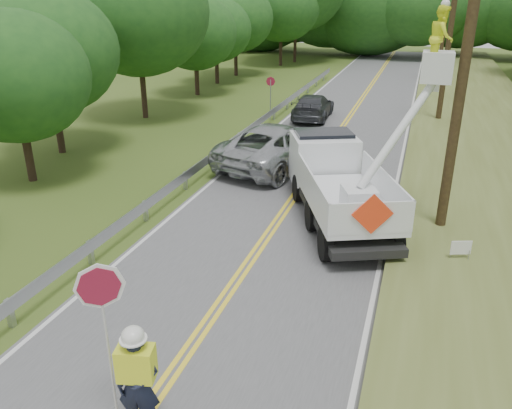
% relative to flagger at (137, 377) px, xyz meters
% --- Properties ---
extents(ground, '(140.00, 140.00, 0.00)m').
position_rel_flagger_xyz_m(ground, '(-0.15, 0.71, -1.15)').
color(ground, '#365017').
rests_on(ground, ground).
extents(road, '(7.20, 96.00, 0.03)m').
position_rel_flagger_xyz_m(road, '(-0.15, 14.71, -1.14)').
color(road, '#555558').
rests_on(road, ground).
extents(guardrail, '(0.18, 48.00, 0.77)m').
position_rel_flagger_xyz_m(guardrail, '(-4.17, 15.62, -0.59)').
color(guardrail, '#A3A6AC').
rests_on(guardrail, ground).
extents(utility_poles, '(1.60, 43.30, 10.00)m').
position_rel_flagger_xyz_m(utility_poles, '(4.85, 17.73, 4.12)').
color(utility_poles, black).
rests_on(utility_poles, ground).
extents(tall_grass_verge, '(7.00, 96.00, 0.30)m').
position_rel_flagger_xyz_m(tall_grass_verge, '(6.95, 14.71, -1.00)').
color(tall_grass_verge, '#565E28').
rests_on(tall_grass_verge, ground).
extents(treeline_left, '(11.22, 55.93, 11.85)m').
position_rel_flagger_xyz_m(treeline_left, '(-10.66, 31.68, 4.66)').
color(treeline_left, '#332319').
rests_on(treeline_left, ground).
extents(treeline_horizon, '(56.06, 14.75, 11.47)m').
position_rel_flagger_xyz_m(treeline_horizon, '(-0.79, 57.04, 4.35)').
color(treeline_horizon, '#1F4E1C').
rests_on(treeline_horizon, ground).
extents(flagger, '(1.17, 0.61, 3.18)m').
position_rel_flagger_xyz_m(flagger, '(0.00, 0.00, 0.00)').
color(flagger, '#191E33').
rests_on(flagger, road).
extents(bucket_truck, '(5.19, 7.00, 6.59)m').
position_rel_flagger_xyz_m(bucket_truck, '(1.57, 10.38, 0.36)').
color(bucket_truck, black).
rests_on(bucket_truck, road).
extents(suv_silver, '(4.72, 7.09, 1.81)m').
position_rel_flagger_xyz_m(suv_silver, '(-1.66, 14.54, -0.22)').
color(suv_silver, '#B0B4B8').
rests_on(suv_silver, road).
extents(suv_darkgrey, '(2.13, 4.88, 1.40)m').
position_rel_flagger_xyz_m(suv_darkgrey, '(-2.14, 23.65, -0.43)').
color(suv_darkgrey, '#3B3E43').
rests_on(suv_darkgrey, road).
extents(stop_sign_permanent, '(0.53, 0.06, 2.48)m').
position_rel_flagger_xyz_m(stop_sign_permanent, '(-4.43, 22.56, 0.49)').
color(stop_sign_permanent, '#A3A6AC').
rests_on(stop_sign_permanent, ground).
extents(yard_sign, '(0.54, 0.22, 0.81)m').
position_rel_flagger_xyz_m(yard_sign, '(5.32, 7.58, -0.56)').
color(yard_sign, white).
rests_on(yard_sign, ground).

